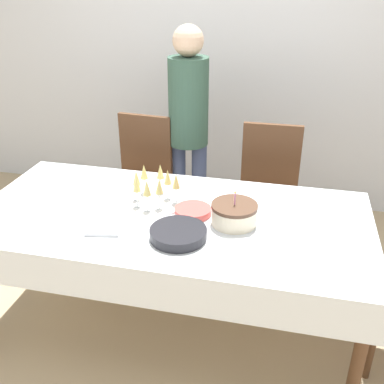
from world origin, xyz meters
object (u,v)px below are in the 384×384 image
at_px(dining_chair_far_right, 268,190).
at_px(person_standing, 188,119).
at_px(plate_stack_main, 178,234).
at_px(champagne_tray, 154,188).
at_px(dining_chair_far_left, 141,177).
at_px(plate_stack_dessert, 193,211).
at_px(birthday_cake, 234,214).

distance_m(dining_chair_far_right, person_standing, 0.75).
bearing_deg(dining_chair_far_right, plate_stack_main, -109.29).
distance_m(plate_stack_main, person_standing, 1.24).
bearing_deg(champagne_tray, dining_chair_far_right, 50.11).
height_order(dining_chair_far_left, champagne_tray, dining_chair_far_left).
relative_size(dining_chair_far_left, plate_stack_dessert, 5.04).
relative_size(champagne_tray, person_standing, 0.22).
distance_m(dining_chair_far_right, plate_stack_main, 1.12).
height_order(birthday_cake, person_standing, person_standing).
bearing_deg(plate_stack_main, champagne_tray, 124.36).
xyz_separation_m(birthday_cake, plate_stack_dessert, (-0.22, 0.04, -0.04)).
xyz_separation_m(birthday_cake, plate_stack_main, (-0.24, -0.20, -0.03)).
distance_m(dining_chair_far_right, plate_stack_dessert, 0.89).
xyz_separation_m(champagne_tray, person_standing, (-0.01, 0.87, 0.13)).
bearing_deg(dining_chair_far_right, dining_chair_far_left, -179.98).
relative_size(plate_stack_main, person_standing, 0.17).
distance_m(birthday_cake, plate_stack_dessert, 0.23).
distance_m(birthday_cake, plate_stack_main, 0.31).
relative_size(dining_chair_far_right, birthday_cake, 4.17).
xyz_separation_m(dining_chair_far_left, dining_chair_far_right, (0.92, 0.00, 0.00)).
bearing_deg(dining_chair_far_right, birthday_cake, -98.30).
height_order(plate_stack_dessert, person_standing, person_standing).
bearing_deg(dining_chair_far_left, person_standing, 28.22).
xyz_separation_m(plate_stack_main, person_standing, (-0.24, 1.20, 0.19)).
height_order(birthday_cake, champagne_tray, birthday_cake).
xyz_separation_m(plate_stack_dessert, person_standing, (-0.25, 0.96, 0.19)).
bearing_deg(birthday_cake, person_standing, 115.52).
bearing_deg(champagne_tray, plate_stack_main, -55.64).
bearing_deg(plate_stack_dessert, dining_chair_far_right, 66.31).
bearing_deg(person_standing, dining_chair_far_right, -15.78).
bearing_deg(plate_stack_dessert, champagne_tray, 160.56).
xyz_separation_m(birthday_cake, champagne_tray, (-0.47, 0.13, 0.03)).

